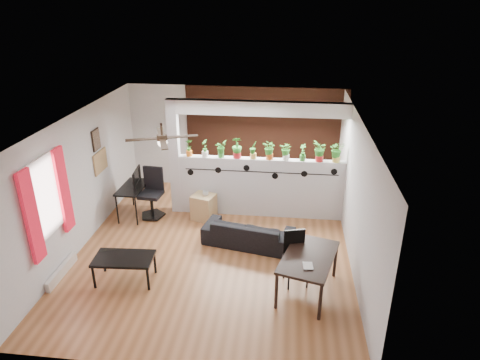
{
  "coord_description": "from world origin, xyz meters",
  "views": [
    {
      "loc": [
        1.32,
        -7.1,
        4.61
      ],
      "look_at": [
        0.44,
        0.6,
        1.22
      ],
      "focal_mm": 32.0,
      "sensor_mm": 36.0,
      "label": 1
    }
  ],
  "objects_px": {
    "office_chair": "(152,196)",
    "potted_plant_4": "(253,149)",
    "potted_plant_6": "(286,150)",
    "cup": "(205,193)",
    "potted_plant_8": "(320,150)",
    "cube_shelf": "(204,207)",
    "potted_plant_1": "(205,147)",
    "potted_plant_3": "(237,147)",
    "potted_plant_0": "(189,147)",
    "dining_table": "(309,260)",
    "potted_plant_9": "(337,151)",
    "potted_plant_7": "(303,152)",
    "ceiling_fan": "(162,139)",
    "coffee_table": "(124,260)",
    "folding_chair": "(295,252)",
    "sofa": "(248,233)",
    "potted_plant_5": "(270,149)",
    "computer_desk": "(133,189)",
    "potted_plant_2": "(221,148)"
  },
  "relations": [
    {
      "from": "potted_plant_4",
      "to": "dining_table",
      "type": "distance_m",
      "value": 3.03
    },
    {
      "from": "office_chair",
      "to": "potted_plant_4",
      "type": "bearing_deg",
      "value": 8.59
    },
    {
      "from": "potted_plant_3",
      "to": "computer_desk",
      "type": "relative_size",
      "value": 0.47
    },
    {
      "from": "sofa",
      "to": "coffee_table",
      "type": "height_order",
      "value": "sofa"
    },
    {
      "from": "ceiling_fan",
      "to": "dining_table",
      "type": "xyz_separation_m",
      "value": [
        2.57,
        -0.85,
        -1.69
      ]
    },
    {
      "from": "potted_plant_2",
      "to": "potted_plant_4",
      "type": "bearing_deg",
      "value": 0.0
    },
    {
      "from": "potted_plant_4",
      "to": "potted_plant_7",
      "type": "relative_size",
      "value": 1.08
    },
    {
      "from": "potted_plant_4",
      "to": "cube_shelf",
      "type": "height_order",
      "value": "potted_plant_4"
    },
    {
      "from": "ceiling_fan",
      "to": "potted_plant_1",
      "type": "distance_m",
      "value": 1.99
    },
    {
      "from": "potted_plant_7",
      "to": "potted_plant_8",
      "type": "bearing_deg",
      "value": -0.0
    },
    {
      "from": "potted_plant_2",
      "to": "potted_plant_8",
      "type": "bearing_deg",
      "value": 0.0
    },
    {
      "from": "potted_plant_0",
      "to": "folding_chair",
      "type": "relative_size",
      "value": 0.4
    },
    {
      "from": "potted_plant_9",
      "to": "dining_table",
      "type": "height_order",
      "value": "potted_plant_9"
    },
    {
      "from": "potted_plant_0",
      "to": "office_chair",
      "type": "distance_m",
      "value": 1.38
    },
    {
      "from": "potted_plant_8",
      "to": "cube_shelf",
      "type": "distance_m",
      "value": 2.8
    },
    {
      "from": "potted_plant_4",
      "to": "potted_plant_6",
      "type": "bearing_deg",
      "value": 0.0
    },
    {
      "from": "potted_plant_7",
      "to": "cup",
      "type": "height_order",
      "value": "potted_plant_7"
    },
    {
      "from": "sofa",
      "to": "cup",
      "type": "xyz_separation_m",
      "value": [
        -1.03,
        0.93,
        0.38
      ]
    },
    {
      "from": "potted_plant_4",
      "to": "potted_plant_9",
      "type": "height_order",
      "value": "potted_plant_9"
    },
    {
      "from": "potted_plant_6",
      "to": "cup",
      "type": "height_order",
      "value": "potted_plant_6"
    },
    {
      "from": "potted_plant_4",
      "to": "potted_plant_8",
      "type": "xyz_separation_m",
      "value": [
        1.4,
        -0.0,
        0.03
      ]
    },
    {
      "from": "potted_plant_3",
      "to": "potted_plant_6",
      "type": "relative_size",
      "value": 1.18
    },
    {
      "from": "potted_plant_9",
      "to": "coffee_table",
      "type": "xyz_separation_m",
      "value": [
        -3.74,
        -2.7,
        -1.17
      ]
    },
    {
      "from": "potted_plant_0",
      "to": "dining_table",
      "type": "bearing_deg",
      "value": -46.1
    },
    {
      "from": "potted_plant_4",
      "to": "dining_table",
      "type": "height_order",
      "value": "potted_plant_4"
    },
    {
      "from": "potted_plant_1",
      "to": "potted_plant_9",
      "type": "height_order",
      "value": "potted_plant_9"
    },
    {
      "from": "ceiling_fan",
      "to": "cup",
      "type": "height_order",
      "value": "ceiling_fan"
    },
    {
      "from": "potted_plant_4",
      "to": "cup",
      "type": "height_order",
      "value": "potted_plant_4"
    },
    {
      "from": "cube_shelf",
      "to": "cup",
      "type": "xyz_separation_m",
      "value": [
        0.05,
        0.0,
        0.34
      ]
    },
    {
      "from": "potted_plant_3",
      "to": "cup",
      "type": "distance_m",
      "value": 1.22
    },
    {
      "from": "potted_plant_7",
      "to": "potted_plant_1",
      "type": "bearing_deg",
      "value": 180.0
    },
    {
      "from": "coffee_table",
      "to": "cube_shelf",
      "type": "bearing_deg",
      "value": 68.48
    },
    {
      "from": "folding_chair",
      "to": "coffee_table",
      "type": "bearing_deg",
      "value": -173.22
    },
    {
      "from": "potted_plant_7",
      "to": "sofa",
      "type": "height_order",
      "value": "potted_plant_7"
    },
    {
      "from": "potted_plant_0",
      "to": "potted_plant_3",
      "type": "distance_m",
      "value": 1.05
    },
    {
      "from": "potted_plant_7",
      "to": "potted_plant_3",
      "type": "bearing_deg",
      "value": 180.0
    },
    {
      "from": "potted_plant_9",
      "to": "office_chair",
      "type": "bearing_deg",
      "value": -175.19
    },
    {
      "from": "potted_plant_0",
      "to": "potted_plant_8",
      "type": "height_order",
      "value": "potted_plant_8"
    },
    {
      "from": "potted_plant_1",
      "to": "dining_table",
      "type": "height_order",
      "value": "potted_plant_1"
    },
    {
      "from": "potted_plant_5",
      "to": "potted_plant_8",
      "type": "xyz_separation_m",
      "value": [
        1.05,
        -0.0,
        0.02
      ]
    },
    {
      "from": "potted_plant_0",
      "to": "ceiling_fan",
      "type": "bearing_deg",
      "value": -90.64
    },
    {
      "from": "potted_plant_2",
      "to": "potted_plant_5",
      "type": "bearing_deg",
      "value": 0.0
    },
    {
      "from": "potted_plant_1",
      "to": "sofa",
      "type": "height_order",
      "value": "potted_plant_1"
    },
    {
      "from": "potted_plant_5",
      "to": "potted_plant_6",
      "type": "relative_size",
      "value": 1.07
    },
    {
      "from": "ceiling_fan",
      "to": "coffee_table",
      "type": "xyz_separation_m",
      "value": [
        -0.56,
        -0.9,
        -1.89
      ]
    },
    {
      "from": "dining_table",
      "to": "folding_chair",
      "type": "distance_m",
      "value": 0.37
    },
    {
      "from": "potted_plant_1",
      "to": "potted_plant_3",
      "type": "height_order",
      "value": "potted_plant_3"
    },
    {
      "from": "potted_plant_5",
      "to": "cup",
      "type": "distance_m",
      "value": 1.69
    },
    {
      "from": "potted_plant_6",
      "to": "cup",
      "type": "xyz_separation_m",
      "value": [
        -1.71,
        -0.34,
        -0.94
      ]
    },
    {
      "from": "folding_chair",
      "to": "potted_plant_1",
      "type": "bearing_deg",
      "value": 130.08
    }
  ]
}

